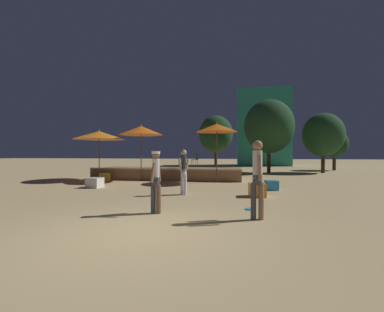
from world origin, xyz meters
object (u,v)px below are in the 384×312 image
object	(u,v)px
cube_seat_2	(105,177)
cube_seat_3	(257,190)
patio_umbrella_1	(141,131)
patio_umbrella_0	(217,128)
cube_seat_0	(271,185)
bistro_chair_0	(183,158)
background_tree_0	(216,134)
background_tree_3	(323,135)
cube_seat_1	(95,183)
frisbee_disc	(250,209)
patio_umbrella_2	(99,135)
person_0	(184,170)
person_2	(257,175)
bistro_chair_1	(196,158)
background_tree_2	(334,144)
background_tree_1	(269,126)
person_1	(156,179)

from	to	relation	value
cube_seat_2	cube_seat_3	size ratio (longest dim) A/B	1.22
patio_umbrella_1	patio_umbrella_0	bearing A→B (deg)	-1.81
cube_seat_0	bistro_chair_0	xyz separation A→B (m)	(-4.71, 4.59, 1.05)
background_tree_0	background_tree_3	size ratio (longest dim) A/B	1.09
cube_seat_1	bistro_chair_0	size ratio (longest dim) A/B	0.72
cube_seat_2	frisbee_disc	distance (m)	9.80
cube_seat_2	bistro_chair_0	xyz separation A→B (m)	(4.04, 2.35, 1.03)
patio_umbrella_2	person_0	bearing A→B (deg)	-37.06
cube_seat_3	bistro_chair_0	distance (m)	7.54
person_0	background_tree_0	size ratio (longest dim) A/B	0.33
cube_seat_0	background_tree_0	bearing A→B (deg)	103.62
person_2	patio_umbrella_1	bearing A→B (deg)	117.13
person_2	frisbee_disc	world-z (taller)	person_2
bistro_chair_0	frisbee_disc	distance (m)	9.36
cube_seat_0	cube_seat_3	size ratio (longest dim) A/B	0.93
bistro_chair_1	background_tree_2	bearing A→B (deg)	100.16
patio_umbrella_0	person_2	size ratio (longest dim) A/B	1.70
cube_seat_3	patio_umbrella_1	bearing A→B (deg)	144.44
cube_seat_1	cube_seat_3	xyz separation A→B (m)	(7.08, -1.30, 0.02)
background_tree_3	cube_seat_2	bearing A→B (deg)	-150.71
background_tree_0	background_tree_3	bearing A→B (deg)	-19.16
patio_umbrella_0	patio_umbrella_2	xyz separation A→B (m)	(-6.87, 0.31, -0.30)
patio_umbrella_1	person_0	bearing A→B (deg)	-52.71
cube_seat_1	frisbee_disc	size ratio (longest dim) A/B	2.77
patio_umbrella_0	person_2	bearing A→B (deg)	-79.32
person_0	frisbee_disc	size ratio (longest dim) A/B	7.25
person_2	frisbee_disc	xyz separation A→B (m)	(-0.11, 1.06, -1.04)
person_0	frisbee_disc	world-z (taller)	person_0
cube_seat_2	frisbee_disc	size ratio (longest dim) A/B	3.16
cube_seat_2	person_0	world-z (taller)	person_0
bistro_chair_0	background_tree_3	xyz separation A→B (m)	(10.11, 5.59, 1.73)
bistro_chair_0	bistro_chair_1	distance (m)	0.95
patio_umbrella_2	cube_seat_2	world-z (taller)	patio_umbrella_2
person_2	cube_seat_0	bearing A→B (deg)	68.41
frisbee_disc	background_tree_1	size ratio (longest dim) A/B	0.04
cube_seat_1	bistro_chair_0	bearing A→B (deg)	58.13
cube_seat_3	patio_umbrella_2	bearing A→B (deg)	152.69
cube_seat_3	background_tree_1	xyz separation A→B (m)	(1.96, 11.33, 3.41)
patio_umbrella_2	frisbee_disc	world-z (taller)	patio_umbrella_2
cube_seat_0	background_tree_3	bearing A→B (deg)	62.05
cube_seat_2	background_tree_0	xyz separation A→B (m)	(5.55, 10.92, 3.13)
patio_umbrella_1	background_tree_0	bearing A→B (deg)	71.72
person_1	cube_seat_1	bearing A→B (deg)	-34.17
background_tree_0	background_tree_3	world-z (taller)	background_tree_0
patio_umbrella_2	person_0	xyz separation A→B (m)	(5.87, -4.43, -1.68)
cube_seat_0	person_0	distance (m)	3.95
cube_seat_1	frisbee_disc	world-z (taller)	cube_seat_1
patio_umbrella_0	bistro_chair_1	bearing A→B (deg)	126.79
background_tree_1	patio_umbrella_1	bearing A→B (deg)	-138.18
person_2	background_tree_1	xyz separation A→B (m)	(2.27, 14.62, 2.59)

